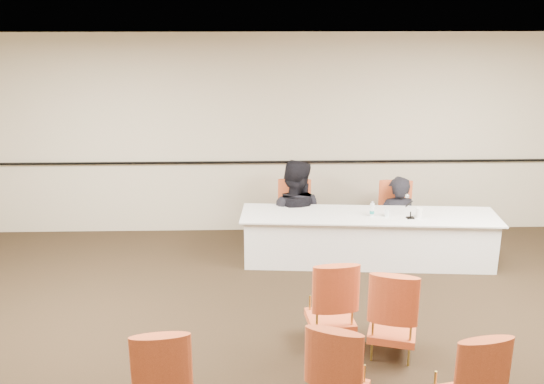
{
  "coord_description": "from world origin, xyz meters",
  "views": [
    {
      "loc": [
        -0.5,
        -4.87,
        3.39
      ],
      "look_at": [
        -0.29,
        2.6,
        1.05
      ],
      "focal_mm": 40.0,
      "sensor_mm": 36.0,
      "label": 1
    }
  ],
  "objects_px": {
    "panelist_main": "(395,230)",
    "aud_chair_front_mid": "(331,300)",
    "panel_table": "(368,238)",
    "panelist_main_chair": "(396,217)",
    "panelist_second_chair": "(294,215)",
    "aud_chair_front_right": "(393,311)",
    "aud_chair_back_mid": "(339,370)",
    "drinking_glass": "(387,213)",
    "microphone": "(411,208)",
    "coffee_cup": "(419,213)",
    "aud_chair_back_right": "(467,378)",
    "water_bottle": "(372,209)",
    "panelist_second": "(294,223)",
    "aud_chair_back_left": "(163,374)"
  },
  "relations": [
    {
      "from": "panelist_main",
      "to": "aud_chair_front_mid",
      "type": "xyz_separation_m",
      "value": [
        -1.24,
        -2.51,
        0.2
      ]
    },
    {
      "from": "panel_table",
      "to": "aud_chair_front_mid",
      "type": "distance_m",
      "value": 2.16
    },
    {
      "from": "panelist_main_chair",
      "to": "aud_chair_front_mid",
      "type": "height_order",
      "value": "same"
    },
    {
      "from": "panel_table",
      "to": "panelist_second_chair",
      "type": "bearing_deg",
      "value": 152.56
    },
    {
      "from": "aud_chair_front_right",
      "to": "aud_chair_back_mid",
      "type": "bearing_deg",
      "value": -108.21
    },
    {
      "from": "drinking_glass",
      "to": "aud_chair_front_mid",
      "type": "relative_size",
      "value": 0.11
    },
    {
      "from": "panelist_main",
      "to": "microphone",
      "type": "distance_m",
      "value": 0.87
    },
    {
      "from": "aud_chair_front_mid",
      "to": "panelist_main",
      "type": "bearing_deg",
      "value": 57.48
    },
    {
      "from": "panel_table",
      "to": "coffee_cup",
      "type": "distance_m",
      "value": 0.77
    },
    {
      "from": "panelist_main",
      "to": "aud_chair_front_right",
      "type": "xyz_separation_m",
      "value": [
        -0.65,
        -2.76,
        0.2
      ]
    },
    {
      "from": "panelist_main",
      "to": "aud_chair_back_right",
      "type": "height_order",
      "value": "panelist_main"
    },
    {
      "from": "aud_chair_back_mid",
      "to": "aud_chair_back_right",
      "type": "xyz_separation_m",
      "value": [
        1.03,
        -0.15,
        0.0
      ]
    },
    {
      "from": "panelist_second_chair",
      "to": "panelist_main",
      "type": "bearing_deg",
      "value": -0.0
    },
    {
      "from": "water_bottle",
      "to": "coffee_cup",
      "type": "xyz_separation_m",
      "value": [
        0.61,
        -0.09,
        -0.03
      ]
    },
    {
      "from": "drinking_glass",
      "to": "aud_chair_front_right",
      "type": "xyz_separation_m",
      "value": [
        -0.38,
        -2.18,
        -0.26
      ]
    },
    {
      "from": "drinking_glass",
      "to": "aud_chair_front_right",
      "type": "relative_size",
      "value": 0.11
    },
    {
      "from": "panelist_main",
      "to": "aud_chair_front_right",
      "type": "distance_m",
      "value": 2.84
    },
    {
      "from": "panelist_second",
      "to": "panelist_second_chair",
      "type": "height_order",
      "value": "panelist_second"
    },
    {
      "from": "panelist_second_chair",
      "to": "drinking_glass",
      "type": "height_order",
      "value": "panelist_second_chair"
    },
    {
      "from": "water_bottle",
      "to": "coffee_cup",
      "type": "relative_size",
      "value": 1.47
    },
    {
      "from": "panelist_second_chair",
      "to": "microphone",
      "type": "xyz_separation_m",
      "value": [
        1.48,
        -0.77,
        0.36
      ]
    },
    {
      "from": "microphone",
      "to": "coffee_cup",
      "type": "distance_m",
      "value": 0.15
    },
    {
      "from": "aud_chair_back_mid",
      "to": "panel_table",
      "type": "bearing_deg",
      "value": 97.37
    },
    {
      "from": "panelist_main_chair",
      "to": "panelist_second",
      "type": "distance_m",
      "value": 1.46
    },
    {
      "from": "panelist_second_chair",
      "to": "drinking_glass",
      "type": "relative_size",
      "value": 9.5
    },
    {
      "from": "panelist_main_chair",
      "to": "aud_chair_back_mid",
      "type": "distance_m",
      "value": 3.97
    },
    {
      "from": "panelist_second",
      "to": "aud_chair_back_right",
      "type": "distance_m",
      "value": 4.17
    },
    {
      "from": "microphone",
      "to": "aud_chair_back_left",
      "type": "height_order",
      "value": "microphone"
    },
    {
      "from": "panelist_second_chair",
      "to": "coffee_cup",
      "type": "distance_m",
      "value": 1.79
    },
    {
      "from": "panelist_main_chair",
      "to": "panelist_second",
      "type": "bearing_deg",
      "value": 180.0
    },
    {
      "from": "aud_chair_back_right",
      "to": "aud_chair_front_right",
      "type": "bearing_deg",
      "value": 96.56
    },
    {
      "from": "panelist_main_chair",
      "to": "aud_chair_front_mid",
      "type": "distance_m",
      "value": 2.8
    },
    {
      "from": "microphone",
      "to": "aud_chair_front_mid",
      "type": "xyz_separation_m",
      "value": [
        -1.26,
        -1.84,
        -0.36
      ]
    },
    {
      "from": "coffee_cup",
      "to": "panelist_main_chair",
      "type": "bearing_deg",
      "value": 102.6
    },
    {
      "from": "aud_chair_back_right",
      "to": "panel_table",
      "type": "bearing_deg",
      "value": 82.52
    },
    {
      "from": "panelist_second_chair",
      "to": "aud_chair_back_left",
      "type": "relative_size",
      "value": 1.0
    },
    {
      "from": "panelist_main_chair",
      "to": "aud_chair_back_right",
      "type": "relative_size",
      "value": 1.0
    },
    {
      "from": "aud_chair_front_right",
      "to": "aud_chair_back_right",
      "type": "distance_m",
      "value": 1.19
    },
    {
      "from": "panelist_main_chair",
      "to": "microphone",
      "type": "xyz_separation_m",
      "value": [
        0.02,
        -0.66,
        0.36
      ]
    },
    {
      "from": "water_bottle",
      "to": "aud_chair_front_right",
      "type": "xyz_separation_m",
      "value": [
        -0.18,
        -2.2,
        -0.31
      ]
    },
    {
      "from": "microphone",
      "to": "aud_chair_front_mid",
      "type": "height_order",
      "value": "microphone"
    },
    {
      "from": "aud_chair_back_left",
      "to": "aud_chair_back_right",
      "type": "bearing_deg",
      "value": -9.93
    },
    {
      "from": "panelist_second_chair",
      "to": "aud_chair_back_mid",
      "type": "bearing_deg",
      "value": -83.73
    },
    {
      "from": "water_bottle",
      "to": "aud_chair_front_mid",
      "type": "xyz_separation_m",
      "value": [
        -0.78,
        -1.95,
        -0.31
      ]
    },
    {
      "from": "panel_table",
      "to": "panelist_second_chair",
      "type": "relative_size",
      "value": 3.6
    },
    {
      "from": "aud_chair_front_mid",
      "to": "panelist_main_chair",
      "type": "bearing_deg",
      "value": 57.48
    },
    {
      "from": "panel_table",
      "to": "microphone",
      "type": "bearing_deg",
      "value": -14.65
    },
    {
      "from": "microphone",
      "to": "drinking_glass",
      "type": "xyz_separation_m",
      "value": [
        -0.29,
        0.08,
        -0.1
      ]
    },
    {
      "from": "panel_table",
      "to": "microphone",
      "type": "distance_m",
      "value": 0.73
    },
    {
      "from": "drinking_glass",
      "to": "panelist_second_chair",
      "type": "bearing_deg",
      "value": 149.82
    }
  ]
}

